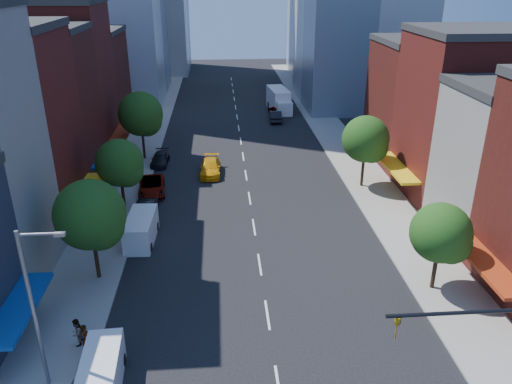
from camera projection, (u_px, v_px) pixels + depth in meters
sidewalk_left at (141, 148)px, 61.76m from camera, size 5.00×120.00×0.15m
sidewalk_right at (339, 143)px, 63.47m from camera, size 5.00×120.00×0.15m
bldg_left_3 at (29, 113)px, 48.15m from camera, size 12.00×8.00×15.00m
bldg_left_4 at (54, 85)px, 55.52m from camera, size 12.00×9.00×17.00m
bldg_left_5 at (78, 85)px, 65.00m from camera, size 12.00×10.00×13.00m
bldg_right_2 at (474, 118)px, 46.46m from camera, size 12.00×10.00×15.00m
bldg_right_3 at (430, 103)px, 56.00m from camera, size 12.00×10.00×13.00m
streetlight at (35, 302)px, 24.09m from camera, size 2.25×0.25×9.00m
tree_left_near at (92, 217)px, 33.35m from camera, size 4.80×4.80×7.30m
tree_left_mid at (121, 165)px, 43.54m from camera, size 4.20×4.20×6.65m
tree_left_far at (142, 116)px, 56.06m from camera, size 5.00×5.00×7.75m
tree_right_near at (443, 235)px, 32.46m from camera, size 4.00×4.00×6.20m
tree_right_far at (367, 141)px, 48.64m from camera, size 4.60×4.60×7.20m
parked_car_second at (144, 211)px, 43.85m from camera, size 2.01×4.42×1.41m
parked_car_third at (152, 186)px, 48.84m from camera, size 2.98×5.58×1.49m
parked_car_rear at (160, 159)px, 56.31m from camera, size 1.97×4.50×1.29m
cargo_van_near at (101, 375)px, 25.50m from camera, size 2.11×4.74×1.98m
cargo_van_far at (141, 230)px, 39.80m from camera, size 2.25×5.18×2.18m
taxi at (210, 167)px, 53.56m from camera, size 2.30×5.31×1.52m
traffic_car_oncoming at (275, 116)px, 72.87m from camera, size 1.86×4.81×1.56m
traffic_car_far at (275, 110)px, 76.26m from camera, size 2.05×4.15×1.36m
box_truck at (279, 101)px, 78.19m from camera, size 3.28×8.59×3.38m
pedestrian_near at (86, 338)px, 27.94m from camera, size 0.49×0.70×1.83m
pedestrian_far at (77, 332)px, 28.49m from camera, size 0.81×0.95×1.72m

